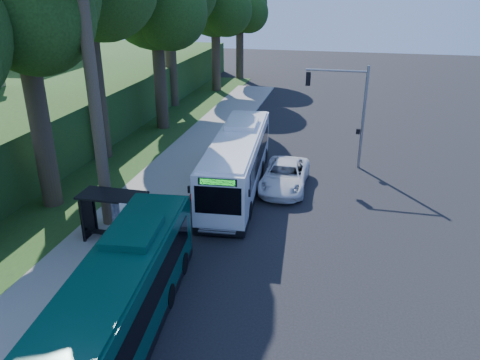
% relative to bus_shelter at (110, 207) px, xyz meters
% --- Properties ---
extents(ground, '(140.00, 140.00, 0.00)m').
position_rel_bus_shelter_xyz_m(ground, '(7.26, 2.86, -1.81)').
color(ground, black).
rests_on(ground, ground).
extents(sidewalk, '(4.50, 70.00, 0.12)m').
position_rel_bus_shelter_xyz_m(sidewalk, '(-0.04, 2.86, -1.75)').
color(sidewalk, gray).
rests_on(sidewalk, ground).
extents(red_curb, '(0.25, 30.00, 0.13)m').
position_rel_bus_shelter_xyz_m(red_curb, '(2.26, -1.14, -1.74)').
color(red_curb, maroon).
rests_on(red_curb, ground).
extents(grass_verge, '(8.00, 70.00, 0.06)m').
position_rel_bus_shelter_xyz_m(grass_verge, '(-5.74, 7.86, -1.78)').
color(grass_verge, '#234719').
rests_on(grass_verge, ground).
extents(bus_shelter, '(3.20, 1.51, 2.55)m').
position_rel_bus_shelter_xyz_m(bus_shelter, '(0.00, 0.00, 0.00)').
color(bus_shelter, black).
rests_on(bus_shelter, ground).
extents(stop_sign_pole, '(0.35, 0.06, 3.17)m').
position_rel_bus_shelter_xyz_m(stop_sign_pole, '(1.86, -2.14, 0.28)').
color(stop_sign_pole, gray).
rests_on(stop_sign_pole, ground).
extents(traffic_signal_pole, '(4.10, 0.30, 7.00)m').
position_rel_bus_shelter_xyz_m(traffic_signal_pole, '(11.04, 12.86, 2.62)').
color(traffic_signal_pole, gray).
rests_on(traffic_signal_pole, ground).
extents(hillside_backdrop, '(24.00, 60.00, 8.80)m').
position_rel_bus_shelter_xyz_m(hillside_backdrop, '(-19.04, 17.96, 0.63)').
color(hillside_backdrop, '#234719').
rests_on(hillside_backdrop, ground).
extents(tree_2, '(8.82, 8.40, 15.12)m').
position_rel_bus_shelter_xyz_m(tree_2, '(-4.64, 18.84, 8.67)').
color(tree_2, '#382B1E').
rests_on(tree_2, ground).
extents(tree_4, '(8.40, 8.00, 14.14)m').
position_rel_bus_shelter_xyz_m(tree_4, '(-4.14, 34.84, 7.92)').
color(tree_4, '#382B1E').
rests_on(tree_4, ground).
extents(tree_5, '(7.35, 7.00, 12.86)m').
position_rel_bus_shelter_xyz_m(tree_5, '(-3.16, 42.84, 7.16)').
color(tree_5, '#382B1E').
rests_on(tree_5, ground).
extents(white_bus, '(3.62, 12.73, 3.75)m').
position_rel_bus_shelter_xyz_m(white_bus, '(4.64, 7.60, 0.02)').
color(white_bus, white).
rests_on(white_bus, ground).
extents(teal_bus, '(3.70, 11.99, 3.52)m').
position_rel_bus_shelter_xyz_m(teal_bus, '(3.69, -6.50, -0.09)').
color(teal_bus, '#0A3B30').
rests_on(teal_bus, ground).
extents(pickup, '(2.69, 5.81, 1.61)m').
position_rel_bus_shelter_xyz_m(pickup, '(7.51, 8.25, -1.00)').
color(pickup, white).
rests_on(pickup, ground).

